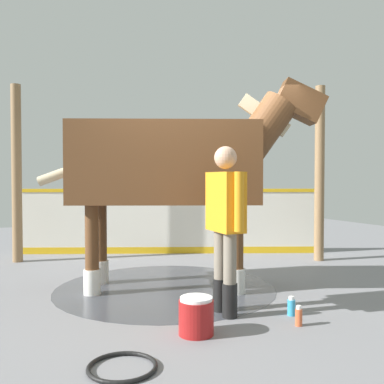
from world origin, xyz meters
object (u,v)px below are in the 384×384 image
Objects in this scene: bottle_shampoo at (291,307)px; bottle_spray at (299,316)px; handler at (225,218)px; hose_coil at (122,367)px; wash_bucket at (196,316)px; horse at (174,166)px.

bottle_shampoo is 0.30m from bottle_spray.
handler reaches higher than hose_coil.
wash_bucket is at bearing -174.89° from bottle_shampoo.
bottle_spray is 0.37× the size of hose_coil.
bottle_spray is 1.74m from hose_coil.
bottle_shampoo is (0.59, -0.30, -0.89)m from handler.
bottle_shampoo is at bearing 154.41° from handler.
wash_bucket is 1.74× the size of bottle_spray.
bottle_shampoo is (0.69, -1.46, -1.43)m from horse.
handler is at bearing -63.02° from horse.
handler is 8.89× the size of bottle_spray.
horse is at bearing -83.67° from handler.
handler is 3.31× the size of hose_coil.
horse is at bearing 115.13° from bottle_shampoo.
handler is 1.16m from bottle_spray.
bottle_spray is (0.96, -0.18, -0.08)m from wash_bucket.
horse is 6.61× the size of hose_coil.
hose_coil is (-1.85, -0.51, -0.07)m from bottle_shampoo.
bottle_shampoo reaches higher than hose_coil.
wash_bucket is (-0.49, -0.40, -0.81)m from handler.
bottle_spray is (-0.12, -0.28, -0.00)m from bottle_shampoo.
wash_bucket is at bearing 40.50° from handler.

